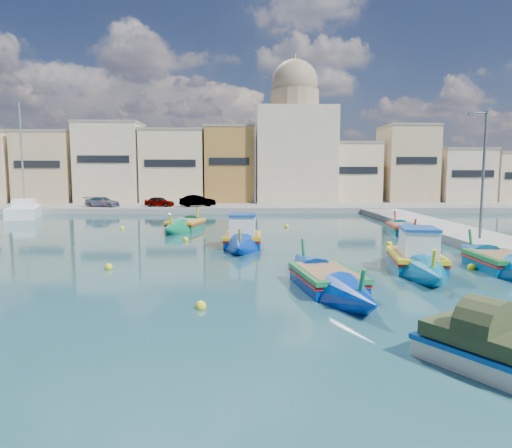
# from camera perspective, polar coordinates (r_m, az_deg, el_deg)

# --- Properties ---
(ground) EXTENTS (160.00, 160.00, 0.00)m
(ground) POSITION_cam_1_polar(r_m,az_deg,el_deg) (21.52, -10.30, -5.55)
(ground) COLOR #153441
(ground) RESTS_ON ground
(north_quay) EXTENTS (80.00, 8.00, 0.60)m
(north_quay) POSITION_cam_1_polar(r_m,az_deg,el_deg) (53.06, -5.12, 1.98)
(north_quay) COLOR gray
(north_quay) RESTS_ON ground
(north_townhouses) EXTENTS (83.20, 7.87, 10.19)m
(north_townhouses) POSITION_cam_1_polar(r_m,az_deg,el_deg) (60.26, 1.66, 7.01)
(north_townhouses) COLOR beige
(north_townhouses) RESTS_ON ground
(church_block) EXTENTS (10.00, 10.00, 19.10)m
(church_block) POSITION_cam_1_polar(r_m,az_deg,el_deg) (61.30, 4.79, 10.18)
(church_block) COLOR beige
(church_block) RESTS_ON ground
(quay_street_lamp) EXTENTS (1.18, 0.16, 8.00)m
(quay_street_lamp) POSITION_cam_1_polar(r_m,az_deg,el_deg) (30.33, 26.44, 5.60)
(quay_street_lamp) COLOR #595B60
(quay_street_lamp) RESTS_ON ground
(parked_cars) EXTENTS (14.76, 2.61, 1.30)m
(parked_cars) POSITION_cam_1_polar(r_m,az_deg,el_deg) (52.39, -12.76, 2.78)
(parked_cars) COLOR #4C1919
(parked_cars) RESTS_ON north_quay
(luzzu_turquoise_cabin) EXTENTS (3.66, 9.73, 3.06)m
(luzzu_turquoise_cabin) POSITION_cam_1_polar(r_m,az_deg,el_deg) (22.47, 19.33, -4.35)
(luzzu_turquoise_cabin) COLOR #006DA3
(luzzu_turquoise_cabin) RESTS_ON ground
(luzzu_blue_cabin) EXTENTS (2.57, 8.70, 3.04)m
(luzzu_blue_cabin) POSITION_cam_1_polar(r_m,az_deg,el_deg) (27.59, -1.63, -2.01)
(luzzu_blue_cabin) COLOR #002CA5
(luzzu_blue_cabin) RESTS_ON ground
(luzzu_cyan_mid) EXTENTS (2.73, 8.30, 2.41)m
(luzzu_cyan_mid) POSITION_cam_1_polar(r_m,az_deg,el_deg) (35.07, 17.99, -0.70)
(luzzu_cyan_mid) COLOR #006D99
(luzzu_cyan_mid) RESTS_ON ground
(luzzu_green) EXTENTS (4.00, 8.59, 2.62)m
(luzzu_green) POSITION_cam_1_polar(r_m,az_deg,el_deg) (35.93, -8.80, -0.25)
(luzzu_green) COLOR #0A6F44
(luzzu_green) RESTS_ON ground
(luzzu_blue_south) EXTENTS (3.44, 9.09, 2.56)m
(luzzu_blue_south) POSITION_cam_1_polar(r_m,az_deg,el_deg) (17.87, 8.87, -7.13)
(luzzu_blue_south) COLOR #0030A7
(luzzu_blue_south) RESTS_ON ground
(luzzu_cyan_south) EXTENTS (2.23, 8.34, 2.59)m
(luzzu_cyan_south) POSITION_cam_1_polar(r_m,az_deg,el_deg) (23.67, 28.28, -4.45)
(luzzu_cyan_south) COLOR #0057A5
(luzzu_cyan_south) RESTS_ON ground
(tender_near) EXTENTS (2.91, 3.30, 1.44)m
(tender_near) POSITION_cam_1_polar(r_m,az_deg,el_deg) (11.95, 26.63, -13.83)
(tender_near) COLOR beige
(tender_near) RESTS_ON ground
(yacht_north) EXTENTS (5.12, 9.45, 12.15)m
(yacht_north) POSITION_cam_1_polar(r_m,az_deg,el_deg) (52.22, -26.67, 1.44)
(yacht_north) COLOR white
(yacht_north) RESTS_ON ground
(mooring_buoys) EXTENTS (20.39, 22.34, 0.36)m
(mooring_buoys) POSITION_cam_1_polar(r_m,az_deg,el_deg) (26.76, -0.95, -2.91)
(mooring_buoys) COLOR #FFFA1A
(mooring_buoys) RESTS_ON ground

